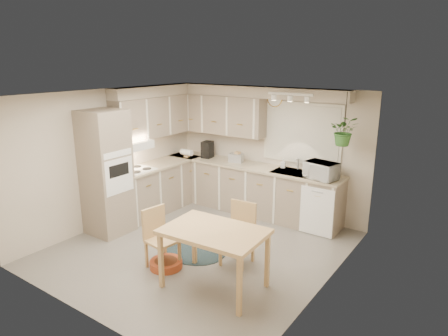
{
  "coord_description": "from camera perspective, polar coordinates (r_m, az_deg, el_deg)",
  "views": [
    {
      "loc": [
        3.6,
        -4.48,
        2.89
      ],
      "look_at": [
        0.08,
        0.55,
        1.2
      ],
      "focal_mm": 32.0,
      "sensor_mm": 36.0,
      "label": 1
    }
  ],
  "objects": [
    {
      "name": "window_blinds",
      "position": [
        7.28,
        10.98,
        4.88
      ],
      "size": [
        1.4,
        0.02,
        1.0
      ],
      "primitive_type": "cube",
      "color": "white",
      "rests_on": "wall_back"
    },
    {
      "name": "braided_rug",
      "position": [
        6.49,
        -4.7,
        -11.08
      ],
      "size": [
        1.61,
        1.42,
        0.01
      ],
      "primitive_type": "ellipsoid",
      "rotation": [
        0.0,
        0.0,
        -0.36
      ],
      "color": "black",
      "rests_on": "floor"
    },
    {
      "name": "microwave",
      "position": [
        6.85,
        13.72,
        -0.09
      ],
      "size": [
        0.57,
        0.39,
        0.35
      ],
      "primitive_type": "imported",
      "rotation": [
        0.0,
        0.0,
        -0.21
      ],
      "color": "white",
      "rests_on": "counter_back"
    },
    {
      "name": "base_cab_left",
      "position": [
        7.92,
        -9.24,
        -2.78
      ],
      "size": [
        0.6,
        1.85,
        0.9
      ],
      "primitive_type": "cube",
      "color": "gray",
      "rests_on": "floor"
    },
    {
      "name": "knife_block",
      "position": [
        7.77,
        1.96,
        1.6
      ],
      "size": [
        0.1,
        0.1,
        0.2
      ],
      "primitive_type": "cube",
      "rotation": [
        0.0,
        0.0,
        -0.14
      ],
      "color": "tan",
      "rests_on": "counter_back"
    },
    {
      "name": "wall_right",
      "position": [
        5.05,
        14.51,
        -4.7
      ],
      "size": [
        0.04,
        4.2,
        2.4
      ],
      "primitive_type": "cube",
      "color": "#C0B29E",
      "rests_on": "floor"
    },
    {
      "name": "soffit_back",
      "position": [
        7.49,
        4.49,
        10.81
      ],
      "size": [
        3.6,
        0.3,
        0.2
      ],
      "primitive_type": "cube",
      "color": "#C0B29E",
      "rests_on": "wall_back"
    },
    {
      "name": "soffit_left",
      "position": [
        7.75,
        -9.99,
        10.78
      ],
      "size": [
        0.3,
        2.0,
        0.2
      ],
      "primitive_type": "cube",
      "color": "#C0B29E",
      "rests_on": "wall_left"
    },
    {
      "name": "wall_back",
      "position": [
        7.69,
        6.17,
        2.58
      ],
      "size": [
        4.0,
        0.04,
        2.4
      ],
      "primitive_type": "cube",
      "color": "#C0B29E",
      "rests_on": "floor"
    },
    {
      "name": "dining_table",
      "position": [
        5.27,
        -1.41,
        -12.81
      ],
      "size": [
        1.33,
        0.93,
        0.81
      ],
      "primitive_type": "cube",
      "rotation": [
        0.0,
        0.0,
        0.06
      ],
      "color": "tan",
      "rests_on": "floor"
    },
    {
      "name": "coffee_maker",
      "position": [
        8.11,
        -2.38,
        2.65
      ],
      "size": [
        0.22,
        0.26,
        0.33
      ],
      "primitive_type": "cube",
      "rotation": [
        0.0,
        0.0,
        0.16
      ],
      "color": "black",
      "rests_on": "counter_back"
    },
    {
      "name": "cooktop",
      "position": [
        7.38,
        -12.38,
        -0.27
      ],
      "size": [
        0.52,
        0.58,
        0.02
      ],
      "primitive_type": "cube",
      "color": "white",
      "rests_on": "counter_left"
    },
    {
      "name": "counter_left",
      "position": [
        7.78,
        -9.33,
        0.49
      ],
      "size": [
        0.64,
        1.89,
        0.04
      ],
      "primitive_type": "cube",
      "color": "tan",
      "rests_on": "base_cab_left"
    },
    {
      "name": "dishwasher_front",
      "position": [
        6.86,
        13.06,
        -6.12
      ],
      "size": [
        0.58,
        0.02,
        0.83
      ],
      "primitive_type": "cube",
      "color": "white",
      "rests_on": "base_cab_back"
    },
    {
      "name": "chair_back",
      "position": [
        5.8,
        1.87,
        -9.52
      ],
      "size": [
        0.45,
        0.45,
        0.9
      ],
      "primitive_type": "cube",
      "rotation": [
        0.0,
        0.0,
        3.22
      ],
      "color": "tan",
      "rests_on": "floor"
    },
    {
      "name": "base_cab_back",
      "position": [
        7.74,
        3.63,
        -3.05
      ],
      "size": [
        3.6,
        0.6,
        0.9
      ],
      "primitive_type": "cube",
      "color": "gray",
      "rests_on": "floor"
    },
    {
      "name": "oven_stack",
      "position": [
        6.93,
        -16.47,
        -0.67
      ],
      "size": [
        0.65,
        0.65,
        2.1
      ],
      "primitive_type": "cube",
      "color": "gray",
      "rests_on": "floor"
    },
    {
      "name": "range_hood",
      "position": [
        7.29,
        -12.69,
        3.2
      ],
      "size": [
        0.4,
        0.6,
        0.14
      ],
      "primitive_type": "cube",
      "color": "white",
      "rests_on": "upper_cab_left"
    },
    {
      "name": "wall_left",
      "position": [
        7.37,
        -15.89,
        1.51
      ],
      "size": [
        0.04,
        4.2,
        2.4
      ],
      "primitive_type": "cube",
      "color": "#C0B29E",
      "rests_on": "floor"
    },
    {
      "name": "counter_back",
      "position": [
        7.59,
        3.65,
        0.3
      ],
      "size": [
        3.64,
        0.64,
        0.04
      ],
      "primitive_type": "cube",
      "color": "tan",
      "rests_on": "base_cab_back"
    },
    {
      "name": "wall_clock",
      "position": [
        7.44,
        7.3,
        9.77
      ],
      "size": [
        0.3,
        0.03,
        0.3
      ],
      "primitive_type": "cylinder",
      "rotation": [
        1.57,
        0.0,
        0.0
      ],
      "color": "gold",
      "rests_on": "wall_back"
    },
    {
      "name": "hanging_plant",
      "position": [
        6.6,
        16.77,
        4.64
      ],
      "size": [
        0.57,
        0.59,
        0.37
      ],
      "primitive_type": "imported",
      "rotation": [
        0.0,
        0.0,
        0.36
      ],
      "color": "#316528",
      "rests_on": "ceiling"
    },
    {
      "name": "soap_bottle",
      "position": [
        7.42,
        8.44,
        0.29
      ],
      "size": [
        0.12,
        0.19,
        0.08
      ],
      "primitive_type": "imported",
      "rotation": [
        0.0,
        0.0,
        0.23
      ],
      "color": "white",
      "rests_on": "counter_back"
    },
    {
      "name": "chair_left",
      "position": [
        5.77,
        -8.8,
        -10.01
      ],
      "size": [
        0.46,
        0.46,
        0.87
      ],
      "primitive_type": "cube",
      "rotation": [
        0.0,
        0.0,
        -1.72
      ],
      "color": "tan",
      "rests_on": "floor"
    },
    {
      "name": "floor",
      "position": [
        6.43,
        -3.43,
        -11.36
      ],
      "size": [
        4.2,
        4.2,
        0.0
      ],
      "primitive_type": "plane",
      "color": "slate",
      "rests_on": "ground"
    },
    {
      "name": "wall_front",
      "position": [
        4.63,
        -20.11,
        -7.02
      ],
      "size": [
        4.0,
        0.04,
        2.4
      ],
      "primitive_type": "cube",
      "color": "#C0B29E",
      "rests_on": "floor"
    },
    {
      "name": "toaster",
      "position": [
        7.76,
        1.73,
        1.43
      ],
      "size": [
        0.29,
        0.2,
        0.16
      ],
      "primitive_type": "cube",
      "rotation": [
        0.0,
        0.0,
        0.18
      ],
      "color": "#ABAFB3",
      "rests_on": "counter_back"
    },
    {
      "name": "track_light_bar",
      "position": [
        6.72,
        9.45,
        10.38
      ],
      "size": [
        0.8,
        0.04,
        0.04
      ],
      "primitive_type": "cube",
      "color": "white",
      "rests_on": "ceiling"
    },
    {
      "name": "ceiling",
      "position": [
        5.77,
        -3.82,
        10.46
      ],
      "size": [
        4.2,
        4.2,
        0.0
      ],
      "primitive_type": "plane",
      "color": "silver",
      "rests_on": "wall_back"
    },
    {
      "name": "sink",
      "position": [
        7.2,
        9.82,
        -0.91
      ],
      "size": [
        0.7,
        0.48,
        0.1
      ],
      "primitive_type": "cube",
      "color": "#ABAFB3",
      "rests_on": "counter_back"
    },
    {
      "name": "wall_oven_face",
      "position": [
        6.69,
        -14.75,
        -1.11
      ],
      "size": [
        0.02,
        0.56,
        0.58
      ],
      "primitive_type": "cube",
      "color": "white",
      "rests_on": "oven_stack"
    },
    {
      "name": "upper_cab_back",
      "position": [
        7.96,
        -0.68,
        7.68
      ],
      "size": [
        2.0,
        0.35,
        0.75
      ],
      "primitive_type": "cube",
      "color": "gray",
      "rests_on": "wall_back"
    },
    {
      "name": "window_frame",
      "position": [
        7.29,
        11.02,
        4.89
      ],
      "size": [
        1.5,
        0.02,
        1.1
      ],
      "primitive_type": "cube",
      "color": "beige",
      "rests_on": "wall_back"
    },
    {
      "name": "upper_cab_left",
      "position": [
        7.78,
        -9.7,
        7.29
      ],
      "size": [
        0.35,
        2.0,
        0.75
      ],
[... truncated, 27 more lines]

